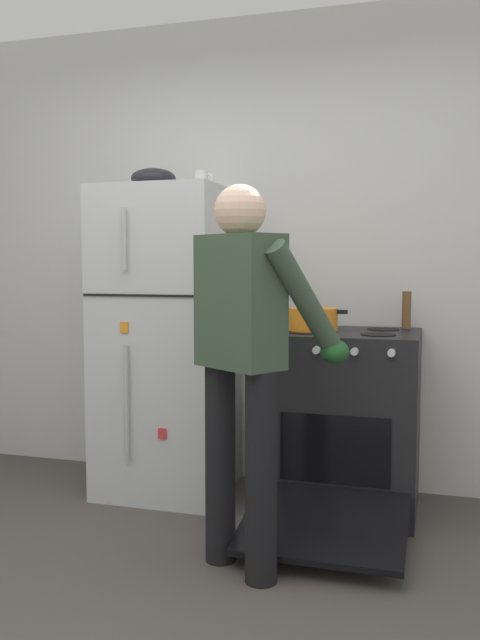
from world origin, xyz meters
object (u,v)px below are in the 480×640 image
(coffee_mug, at_px, (201,179))
(pepper_mill, at_px, (407,310))
(refrigerator, at_px, (168,341))
(stove_range, at_px, (343,422))
(red_pot, at_px, (313,319))
(mixing_bowl, at_px, (153,178))
(person_cook, at_px, (246,344))

(coffee_mug, xyz_separation_m, pepper_mill, (1.11, 0.15, -0.71))
(refrigerator, relative_size, stove_range, 1.38)
(red_pot, relative_size, coffee_mug, 3.18)
(coffee_mug, bearing_deg, refrigerator, -164.60)
(mixing_bowl, bearing_deg, pepper_mill, 8.30)
(pepper_mill, bearing_deg, stove_range, -144.00)
(refrigerator, distance_m, red_pot, 0.85)
(refrigerator, height_order, coffee_mug, coffee_mug)
(pepper_mill, xyz_separation_m, mixing_bowl, (-1.37, -0.20, 0.72))
(red_pot, distance_m, coffee_mug, 1.00)
(refrigerator, relative_size, mixing_bowl, 6.85)
(stove_range, relative_size, coffee_mug, 10.97)
(stove_range, height_order, person_cook, person_cook)
(refrigerator, bearing_deg, mixing_bowl, 179.79)
(refrigerator, relative_size, pepper_mill, 8.58)
(stove_range, bearing_deg, pepper_mill, 36.00)
(person_cook, bearing_deg, refrigerator, 129.46)
(person_cook, relative_size, mixing_bowl, 6.45)
(red_pot, bearing_deg, mixing_bowl, 176.86)
(stove_range, xyz_separation_m, red_pot, (-0.16, -0.03, 0.54))
(refrigerator, relative_size, coffee_mug, 15.17)
(pepper_mill, bearing_deg, coffee_mug, -172.29)
(refrigerator, relative_size, person_cook, 1.06)
(stove_range, bearing_deg, person_cook, -109.28)
(stove_range, bearing_deg, mixing_bowl, 179.04)
(red_pot, distance_m, pepper_mill, 0.53)
(coffee_mug, bearing_deg, red_pot, -8.77)
(coffee_mug, height_order, mixing_bowl, mixing_bowl)
(mixing_bowl, bearing_deg, stove_range, -0.96)
(person_cook, relative_size, coffee_mug, 14.28)
(coffee_mug, relative_size, pepper_mill, 0.57)
(refrigerator, xyz_separation_m, stove_range, (0.99, -0.02, -0.39))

